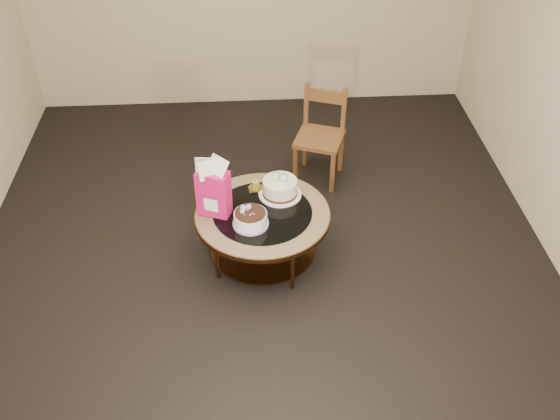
{
  "coord_description": "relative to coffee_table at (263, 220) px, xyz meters",
  "views": [
    {
      "loc": [
        -0.1,
        -3.57,
        3.39
      ],
      "look_at": [
        0.13,
        0.02,
        0.45
      ],
      "focal_mm": 40.0,
      "sensor_mm": 36.0,
      "label": 1
    }
  ],
  "objects": [
    {
      "name": "coffee_table",
      "position": [
        0.0,
        0.0,
        0.0
      ],
      "size": [
        1.02,
        1.02,
        0.46
      ],
      "color": "#593519",
      "rests_on": "ground"
    },
    {
      "name": "ground",
      "position": [
        -0.0,
        0.0,
        -0.38
      ],
      "size": [
        5.0,
        5.0,
        0.0
      ],
      "primitive_type": "plane",
      "color": "black",
      "rests_on": "ground"
    },
    {
      "name": "gift_bag",
      "position": [
        -0.35,
        0.02,
        0.31
      ],
      "size": [
        0.26,
        0.23,
        0.47
      ],
      "rotation": [
        0.0,
        0.0,
        -0.37
      ],
      "color": "#DF1561",
      "rests_on": "coffee_table"
    },
    {
      "name": "decorated_cake",
      "position": [
        -0.09,
        -0.14,
        0.13
      ],
      "size": [
        0.26,
        0.26,
        0.15
      ],
      "rotation": [
        0.0,
        0.0,
        -0.09
      ],
      "color": "#B895D3",
      "rests_on": "coffee_table"
    },
    {
      "name": "dining_chair",
      "position": [
        0.56,
        1.06,
        0.05
      ],
      "size": [
        0.51,
        0.51,
        0.85
      ],
      "rotation": [
        0.0,
        0.0,
        -0.35
      ],
      "color": "brown",
      "rests_on": "ground"
    },
    {
      "name": "cream_cake",
      "position": [
        0.14,
        0.2,
        0.14
      ],
      "size": [
        0.33,
        0.33,
        0.21
      ],
      "rotation": [
        0.0,
        0.0,
        -0.41
      ],
      "color": "white",
      "rests_on": "coffee_table"
    },
    {
      "name": "room_walls",
      "position": [
        -0.0,
        0.0,
        1.16
      ],
      "size": [
        4.52,
        5.02,
        2.61
      ],
      "color": "#C7B496",
      "rests_on": "ground"
    },
    {
      "name": "pillar_candle",
      "position": [
        -0.04,
        0.28,
        0.11
      ],
      "size": [
        0.11,
        0.11,
        0.09
      ],
      "rotation": [
        0.0,
        0.0,
        -0.08
      ],
      "color": "#D4C757",
      "rests_on": "coffee_table"
    }
  ]
}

